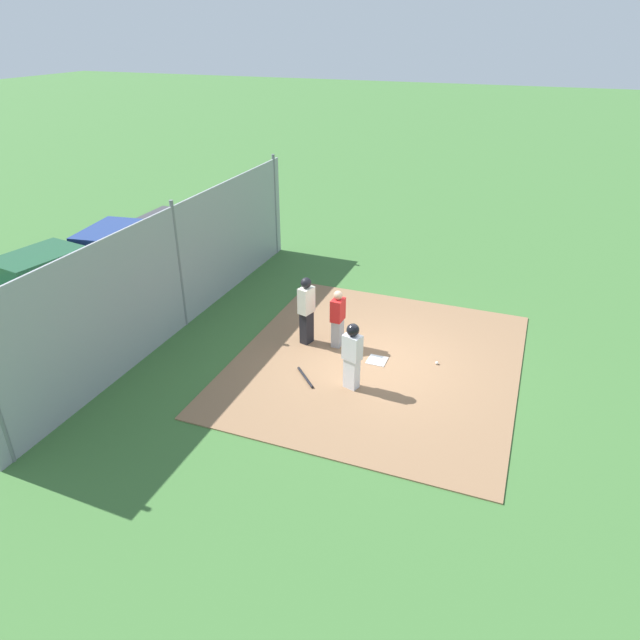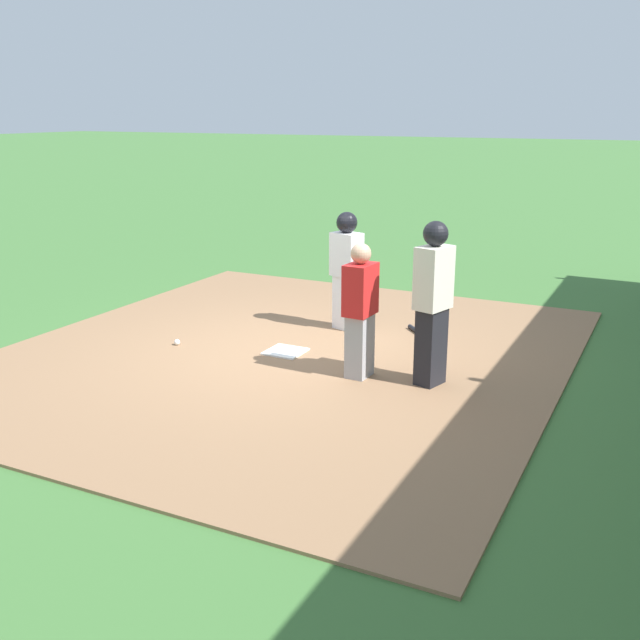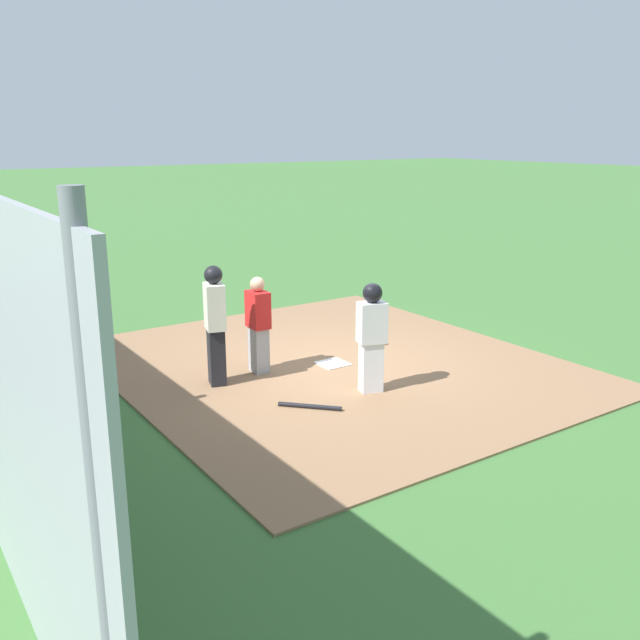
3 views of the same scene
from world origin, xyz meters
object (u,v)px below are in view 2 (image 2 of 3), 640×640
Objects in this scene: umpire at (433,300)px; runner at (346,264)px; baseball at (177,342)px; baseball_bat at (423,335)px; catcher at (360,310)px; home_plate at (285,351)px.

runner is at bearing -25.87° from umpire.
runner is 2.39m from baseball.
umpire is 2.22m from runner.
baseball_bat is (0.06, -1.07, -0.84)m from runner.
umpire is 1.87m from baseball_bat.
home_plate is at bearing -14.29° from catcher.
home_plate is 1.84m from baseball_bat.
home_plate is 1.53m from runner.
catcher reaches higher than baseball.
baseball_bat is 3.11m from baseball.
home_plate is 0.28× the size of runner.
baseball is (-1.60, 1.57, -0.84)m from runner.
catcher is 19.88× the size of baseball.
baseball_bat is 11.58× the size of baseball.
catcher reaches higher than baseball_bat.
catcher is 0.79m from umpire.
runner reaches higher than baseball_bat.
catcher is (-0.36, -1.12, 0.74)m from home_plate.
home_plate is at bearing 8.90° from umpire.
baseball is (0.01, 2.46, -0.72)m from catcher.
home_plate is 0.25× the size of umpire.
catcher is at bearing -107.61° from home_plate.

